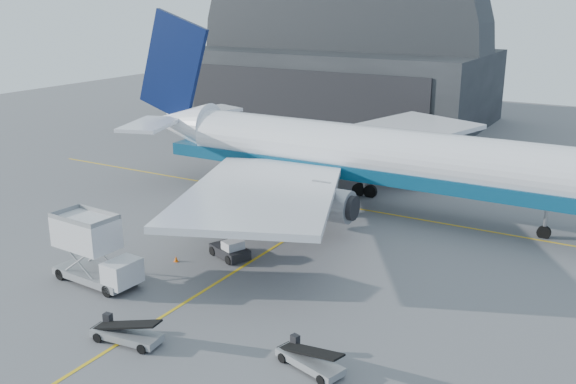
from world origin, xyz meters
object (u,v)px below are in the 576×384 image
Objects in this scene: airliner at (352,153)px; pushback_tug at (230,250)px; catering_truck at (93,251)px; belt_loader_b at (309,360)px; belt_loader_a at (126,333)px.

airliner reaches higher than pushback_tug.
airliner is at bearing 75.75° from catering_truck.
belt_loader_b is at bearing -2.88° from catering_truck.
belt_loader_a is (-0.44, -32.11, -4.89)m from airliner.
catering_truck is 1.58× the size of belt_loader_b.
belt_loader_a is (8.21, -5.35, -1.96)m from catering_truck.
catering_truck is 9.99m from belt_loader_a.
belt_loader_a is (2.20, -14.40, -0.04)m from pushback_tug.
airliner reaches higher than belt_loader_b.
airliner reaches higher than catering_truck.
catering_truck is at bearing -107.91° from airliner.
airliner is at bearing 103.79° from pushback_tug.
pushback_tug is at bearing 60.06° from catering_truck.
pushback_tug is at bearing 156.32° from belt_loader_b.
catering_truck is 1.87× the size of pushback_tug.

